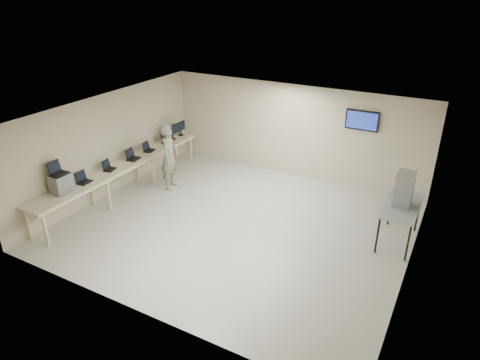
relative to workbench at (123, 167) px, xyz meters
The scene contains 14 objects.
room 3.67m from the workbench, ahead, with size 8.01×7.01×2.81m.
workbench is the anchor object (origin of this frame).
equipment_box 1.99m from the workbench, 91.83° to the right, with size 0.39×0.45×0.47m, color gray.
laptop_on_box 2.07m from the workbench, 93.58° to the right, with size 0.37×0.42×0.31m.
laptop_0 1.34m from the workbench, 92.65° to the right, with size 0.30×0.36×0.27m.
laptop_1 0.47m from the workbench, 99.33° to the right, with size 0.33×0.37×0.26m.
laptop_2 0.45m from the workbench, 92.46° to the left, with size 0.35×0.41×0.29m.
laptop_3 1.16m from the workbench, 92.31° to the left, with size 0.34×0.38×0.27m.
laptop_4 2.00m from the workbench, 90.37° to the left, with size 0.35×0.40×0.28m.
monitor_near 2.33m from the workbench, 90.28° to the left, with size 0.21×0.47×0.46m.
monitor_far 2.77m from the workbench, 90.23° to the left, with size 0.20×0.45×0.44m.
soldier 1.32m from the workbench, 47.46° to the left, with size 0.70×0.46×1.92m, color gray.
side_table 7.28m from the workbench, ahead, with size 0.74×1.58×0.95m.
storage_bins 7.28m from the workbench, ahead, with size 0.38×0.42×0.79m.
Camera 1 is at (4.45, -7.93, 5.52)m, focal length 32.00 mm.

